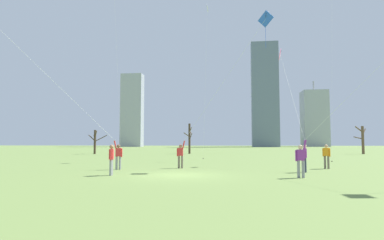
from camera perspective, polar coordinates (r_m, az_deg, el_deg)
ground_plane at (r=17.28m, az=-2.43°, el=-9.81°), size 400.00×400.00×0.00m
kite_flyer_far_back_yellow at (r=21.34m, az=-18.61°, el=-0.18°), size 12.39×4.65×14.14m
kite_flyer_foreground_left_purple at (r=16.74m, az=22.74°, el=-2.08°), size 8.47×1.80×10.15m
kite_flyer_midfield_right_blue at (r=21.68m, az=0.33°, el=-2.39°), size 6.61×0.51×10.64m
kite_flyer_midfield_left_pink at (r=20.72m, az=18.86°, el=-3.16°), size 0.54×7.40×9.41m
bystander_watching_nearby at (r=17.52m, az=-14.23°, el=-6.64°), size 0.25×0.50×1.62m
bystander_strolling_midfield at (r=23.15m, az=22.92°, el=-5.81°), size 0.44×0.35×1.62m
distant_kite_high_overhead_white at (r=34.44m, az=2.67°, el=16.02°), size 0.83×3.07×16.02m
bare_tree_right_of_center at (r=51.33m, az=-0.46°, el=-3.23°), size 1.34×2.89×4.86m
bare_tree_leftmost at (r=56.61m, az=28.19°, el=-2.99°), size 2.07×1.15×4.40m
bare_tree_far_right_edge at (r=52.10m, az=-16.94°, el=-3.63°), size 2.90×2.97×3.75m
skyline_tall_tower at (r=162.54m, az=13.25°, el=2.91°), size 9.30×6.63×50.48m
skyline_short_annex at (r=146.05m, az=12.91°, el=4.51°), size 11.88×5.16×46.87m
skyline_slender_spire at (r=166.30m, az=21.05°, el=0.22°), size 11.59×10.54×31.98m
skyline_mid_tower_right at (r=155.19m, az=-10.66°, el=1.72°), size 10.17×5.58×34.81m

